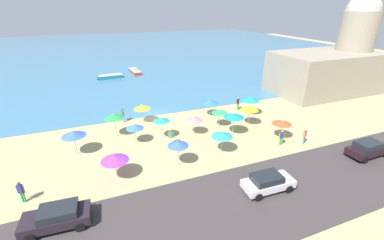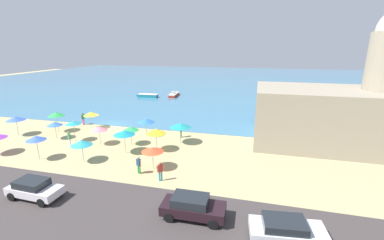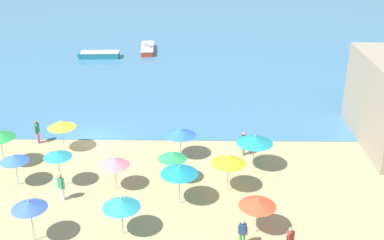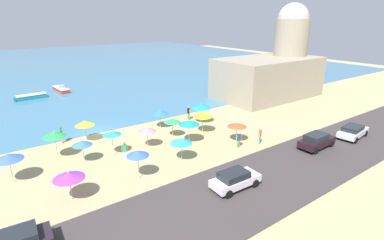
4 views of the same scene
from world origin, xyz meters
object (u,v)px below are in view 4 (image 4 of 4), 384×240
Objects in this scene: beach_umbrella_2 at (138,153)px; beach_umbrella_0 at (237,125)px; beach_umbrella_10 at (203,114)px; parked_car_1 at (353,131)px; bather_4 at (125,150)px; harbor_fortress at (275,68)px; beach_umbrella_7 at (8,157)px; beach_umbrella_13 at (54,134)px; beach_umbrella_9 at (85,123)px; beach_umbrella_8 at (69,176)px; beach_umbrella_11 at (112,133)px; bather_5 at (189,112)px; beach_umbrella_3 at (201,106)px; beach_umbrella_15 at (82,143)px; parked_car_4 at (317,141)px; beach_umbrella_6 at (181,141)px; beach_umbrella_12 at (172,120)px; skiff_nearshore at (31,97)px; bather_3 at (61,134)px; parked_car_3 at (235,179)px; bather_1 at (260,135)px; skiff_offshore at (61,89)px; beach_umbrella_4 at (189,122)px; beach_umbrella_5 at (160,112)px; bather_0 at (239,139)px; beach_umbrella_1 at (147,129)px.

beach_umbrella_0 is at bearing 4.43° from beach_umbrella_2.
parked_car_1 is at bearing -41.48° from beach_umbrella_10.
bather_4 is 0.10× the size of harbor_fortress.
beach_umbrella_7 is 4.59m from beach_umbrella_13.
parked_car_1 is (23.65, -15.90, -1.26)m from beach_umbrella_9.
beach_umbrella_11 is (5.26, 5.29, 0.29)m from beach_umbrella_8.
beach_umbrella_2 is 15.25m from bather_5.
beach_umbrella_13 is at bearing 179.89° from beach_umbrella_3.
beach_umbrella_13 reaches higher than beach_umbrella_9.
beach_umbrella_10 is (15.69, 4.94, 0.22)m from beach_umbrella_8.
parked_car_4 is at bearing -28.06° from beach_umbrella_15.
beach_umbrella_7 is at bearing -148.57° from beach_umbrella_13.
beach_umbrella_12 is (2.40, 5.30, -0.05)m from beach_umbrella_6.
beach_umbrella_15 is 0.13× the size of harbor_fortress.
beach_umbrella_13 is 0.57× the size of skiff_nearshore.
bather_4 is at bearing -161.87° from beach_umbrella_12.
bather_3 is (5.15, 5.87, -1.17)m from beach_umbrella_7.
bather_1 is at bearing 30.53° from parked_car_3.
beach_umbrella_7 is at bearing 179.95° from beach_umbrella_11.
parked_car_1 is at bearing -26.17° from beach_umbrella_11.
beach_umbrella_0 is at bearing 45.35° from parked_car_3.
beach_umbrella_6 is at bearing -53.54° from bather_3.
beach_umbrella_9 is at bearing -97.77° from skiff_offshore.
parked_car_3 is at bearing -84.50° from beach_umbrella_6.
beach_umbrella_4 is 0.15× the size of harbor_fortress.
beach_umbrella_7 reaches higher than bather_4.
beach_umbrella_8 reaches higher than parked_car_3.
bather_1 is at bearing -36.71° from bather_3.
bather_4 is (-11.25, 2.91, -0.90)m from beach_umbrella_0.
beach_umbrella_5 is 0.42× the size of skiff_offshore.
parked_car_1 is at bearing -56.50° from skiff_nearshore.
beach_umbrella_4 reaches higher than bather_3.
bather_0 is 35.67m from skiff_nearshore.
parked_car_4 is (9.42, -8.60, -1.39)m from beach_umbrella_4.
skiff_nearshore is at bearing 115.43° from bather_1.
beach_umbrella_11 is at bearing 178.11° from beach_umbrella_10.
beach_umbrella_15 is 27.22m from skiff_nearshore.
beach_umbrella_9 is (-8.57, 6.58, -0.19)m from beach_umbrella_4.
beach_umbrella_2 is 1.07× the size of beach_umbrella_9.
beach_umbrella_13 is 1.57× the size of bather_4.
beach_umbrella_11 is at bearing 159.24° from beach_umbrella_0.
beach_umbrella_11 is at bearing 152.63° from bather_0.
beach_umbrella_5 is at bearing 81.79° from parked_car_3.
bather_5 is at bearing -173.55° from harbor_fortress.
beach_umbrella_10 is 13.18m from beach_umbrella_15.
harbor_fortress reaches higher than beach_umbrella_8.
beach_umbrella_5 is 1.04× the size of beach_umbrella_15.
bather_1 is 37.26m from skiff_nearshore.
beach_umbrella_11 is at bearing 107.98° from bather_4.
beach_umbrella_1 is 0.87× the size of beach_umbrella_4.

